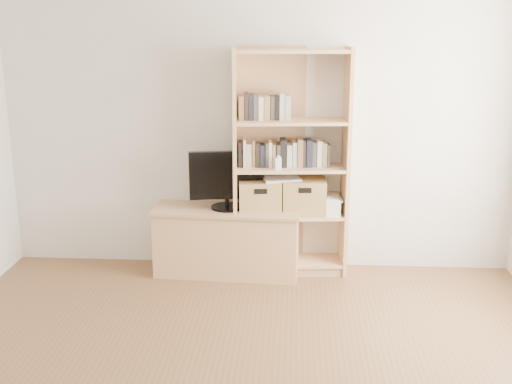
# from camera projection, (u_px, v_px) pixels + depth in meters

# --- Properties ---
(back_wall) EXTENTS (4.50, 0.02, 2.60)m
(back_wall) POSITION_uv_depth(u_px,v_px,m) (259.00, 124.00, 5.60)
(back_wall) COLOR beige
(back_wall) RESTS_ON floor
(tv_stand) EXTENTS (1.27, 0.53, 0.57)m
(tv_stand) POSITION_uv_depth(u_px,v_px,m) (228.00, 242.00, 5.66)
(tv_stand) COLOR tan
(tv_stand) RESTS_ON floor
(bookshelf) EXTENTS (1.01, 0.44, 1.97)m
(bookshelf) POSITION_uv_depth(u_px,v_px,m) (290.00, 164.00, 5.50)
(bookshelf) COLOR tan
(bookshelf) RESTS_ON floor
(television) EXTENTS (0.64, 0.16, 0.51)m
(television) POSITION_uv_depth(u_px,v_px,m) (227.00, 180.00, 5.51)
(television) COLOR black
(television) RESTS_ON tv_stand
(books_row_mid) EXTENTS (0.77, 0.20, 0.21)m
(books_row_mid) POSITION_uv_depth(u_px,v_px,m) (290.00, 154.00, 5.50)
(books_row_mid) COLOR black
(books_row_mid) RESTS_ON bookshelf
(books_row_upper) EXTENTS (0.42, 0.18, 0.22)m
(books_row_upper) POSITION_uv_depth(u_px,v_px,m) (265.00, 107.00, 5.38)
(books_row_upper) COLOR black
(books_row_upper) RESTS_ON bookshelf
(baby_monitor) EXTENTS (0.05, 0.04, 0.10)m
(baby_monitor) POSITION_uv_depth(u_px,v_px,m) (278.00, 164.00, 5.38)
(baby_monitor) COLOR white
(baby_monitor) RESTS_ON bookshelf
(basket_left) EXTENTS (0.39, 0.34, 0.30)m
(basket_left) POSITION_uv_depth(u_px,v_px,m) (260.00, 197.00, 5.56)
(basket_left) COLOR #A47F4A
(basket_left) RESTS_ON bookshelf
(basket_right) EXTENTS (0.39, 0.32, 0.30)m
(basket_right) POSITION_uv_depth(u_px,v_px,m) (304.00, 196.00, 5.57)
(basket_right) COLOR #A47F4A
(basket_right) RESTS_ON bookshelf
(laptop) EXTENTS (0.35, 0.29, 0.02)m
(laptop) POSITION_uv_depth(u_px,v_px,m) (281.00, 179.00, 5.52)
(laptop) COLOR silver
(laptop) RESTS_ON basket_left
(magazine_stack) EXTENTS (0.20, 0.28, 0.13)m
(magazine_stack) POSITION_uv_depth(u_px,v_px,m) (328.00, 205.00, 5.60)
(magazine_stack) COLOR silver
(magazine_stack) RESTS_ON bookshelf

